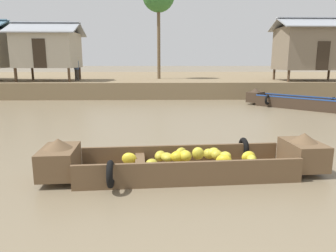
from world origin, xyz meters
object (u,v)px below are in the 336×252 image
object	(u,v)px
banana_boat	(186,162)
stilt_house_mid_right	(48,49)
fishing_skiff_distant	(299,102)
vendor_person	(76,67)
stilt_house_right	(312,48)

from	to	relation	value
banana_boat	stilt_house_mid_right	distance (m)	17.58
banana_boat	fishing_skiff_distant	size ratio (longest dim) A/B	1.26
banana_boat	fishing_skiff_distant	bearing A→B (deg)	54.79
banana_boat	vendor_person	size ratio (longest dim) A/B	3.58
stilt_house_right	fishing_skiff_distant	bearing A→B (deg)	-119.18
banana_boat	stilt_house_right	bearing A→B (deg)	56.98
vendor_person	stilt_house_mid_right	bearing A→B (deg)	-167.76
banana_boat	fishing_skiff_distant	world-z (taller)	fishing_skiff_distant
fishing_skiff_distant	stilt_house_right	xyz separation A→B (m)	(3.18, 5.70, 2.96)
stilt_house_mid_right	vendor_person	bearing A→B (deg)	12.24
stilt_house_right	vendor_person	world-z (taller)	stilt_house_right
stilt_house_mid_right	stilt_house_right	xyz separation A→B (m)	(17.86, -0.27, 0.10)
banana_boat	stilt_house_right	distance (m)	18.23
vendor_person	stilt_house_right	bearing A→B (deg)	-2.30
vendor_person	banana_boat	bearing A→B (deg)	-68.10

